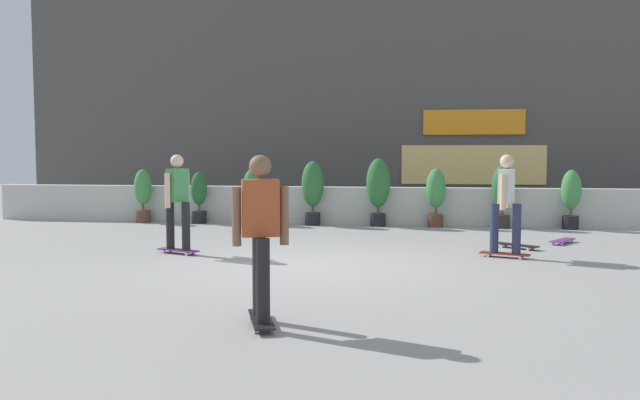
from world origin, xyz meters
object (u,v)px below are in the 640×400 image
(potted_plant_1, at_px, (199,195))
(potted_plant_4, at_px, (378,187))
(potted_plant_2, at_px, (252,193))
(skater_by_wall_right, at_px, (261,232))
(skateboard_near_camera, at_px, (563,240))
(skater_mid_plaza, at_px, (178,199))
(skateboard_aside, at_px, (517,245))
(skater_foreground, at_px, (506,201))
(potted_plant_6, at_px, (503,191))
(potted_plant_3, at_px, (313,188))
(potted_plant_7, at_px, (571,196))
(potted_plant_0, at_px, (143,193))
(potted_plant_5, at_px, (436,194))

(potted_plant_1, distance_m, potted_plant_4, 4.39)
(potted_plant_2, height_order, skater_by_wall_right, skater_by_wall_right)
(skateboard_near_camera, bearing_deg, potted_plant_1, 162.85)
(potted_plant_1, height_order, skater_mid_plaza, skater_mid_plaza)
(potted_plant_4, distance_m, skateboard_aside, 4.31)
(potted_plant_4, height_order, skater_foreground, skater_foreground)
(potted_plant_6, relative_size, skater_foreground, 0.87)
(skater_by_wall_right, xyz_separation_m, skateboard_aside, (3.37, 5.74, -0.88))
(potted_plant_3, distance_m, potted_plant_7, 5.92)
(potted_plant_0, bearing_deg, potted_plant_6, -0.00)
(potted_plant_4, distance_m, potted_plant_6, 2.85)
(potted_plant_5, xyz_separation_m, skater_mid_plaza, (-4.51, -4.71, 0.16))
(skateboard_near_camera, bearing_deg, potted_plant_0, 165.35)
(potted_plant_2, bearing_deg, skateboard_aside, -29.83)
(potted_plant_2, height_order, skateboard_near_camera, potted_plant_2)
(potted_plant_4, height_order, skater_by_wall_right, skater_by_wall_right)
(potted_plant_4, bearing_deg, potted_plant_2, -180.00)
(skater_mid_plaza, relative_size, skateboard_near_camera, 2.19)
(skateboard_near_camera, distance_m, skateboard_aside, 1.26)
(potted_plant_2, relative_size, skateboard_near_camera, 1.74)
(skater_by_wall_right, bearing_deg, potted_plant_7, 60.70)
(potted_plant_4, xyz_separation_m, skater_foreground, (2.31, -4.35, 0.00))
(potted_plant_3, bearing_deg, skateboard_aside, -37.79)
(skateboard_aside, bearing_deg, potted_plant_7, 62.68)
(potted_plant_1, distance_m, potted_plant_5, 5.73)
(potted_plant_0, xyz_separation_m, skateboard_near_camera, (9.47, -2.48, -0.68))
(potted_plant_1, distance_m, skater_mid_plaza, 4.87)
(potted_plant_3, bearing_deg, potted_plant_6, 0.00)
(skater_mid_plaza, bearing_deg, skater_by_wall_right, -60.23)
(potted_plant_7, bearing_deg, potted_plant_6, -180.00)
(potted_plant_0, relative_size, skater_by_wall_right, 0.78)
(potted_plant_6, relative_size, skater_by_wall_right, 0.87)
(potted_plant_4, xyz_separation_m, skateboard_near_camera, (3.64, -2.48, -0.88))
(potted_plant_3, bearing_deg, skater_foreground, -48.36)
(skater_by_wall_right, bearing_deg, skateboard_aside, 59.61)
(potted_plant_0, xyz_separation_m, potted_plant_6, (8.69, -0.00, 0.11))
(potted_plant_0, relative_size, potted_plant_6, 0.90)
(potted_plant_0, relative_size, skateboard_aside, 1.75)
(potted_plant_5, xyz_separation_m, potted_plant_7, (3.02, 0.00, -0.02))
(potted_plant_0, bearing_deg, potted_plant_2, -0.00)
(potted_plant_2, xyz_separation_m, skateboard_aside, (5.71, -3.28, -0.69))
(skateboard_aside, bearing_deg, potted_plant_6, 86.71)
(skateboard_near_camera, bearing_deg, skateboard_aside, -140.68)
(potted_plant_0, bearing_deg, potted_plant_4, -0.00)
(potted_plant_7, relative_size, skater_foreground, 0.79)
(potted_plant_2, distance_m, potted_plant_7, 7.41)
(skater_mid_plaza, xyz_separation_m, skater_foreground, (5.47, 0.36, 0.00))
(potted_plant_5, relative_size, skater_by_wall_right, 0.81)
(skater_mid_plaza, xyz_separation_m, skateboard_near_camera, (6.81, 2.24, -0.88))
(potted_plant_2, bearing_deg, skater_by_wall_right, -75.43)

